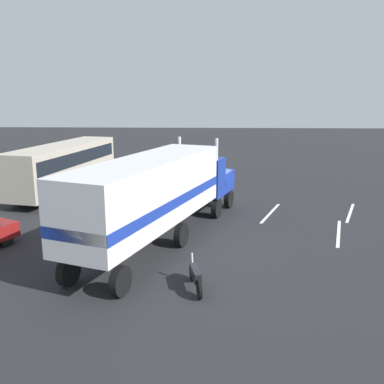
{
  "coord_description": "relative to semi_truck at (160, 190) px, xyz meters",
  "views": [
    {
      "loc": [
        -25.39,
        0.15,
        6.9
      ],
      "look_at": [
        -2.98,
        1.05,
        1.6
      ],
      "focal_mm": 39.43,
      "sensor_mm": 36.0,
      "label": 1
    }
  ],
  "objects": [
    {
      "name": "ground_plane",
      "position": [
        6.61,
        -2.38,
        -2.52
      ],
      "size": [
        120.0,
        120.0,
        0.0
      ],
      "primitive_type": "plane",
      "color": "#232326"
    },
    {
      "name": "lane_stripe_near",
      "position": [
        5.17,
        -5.88,
        -2.52
      ],
      "size": [
        4.15,
        1.76,
        0.01
      ],
      "primitive_type": "cube",
      "rotation": [
        0.0,
        0.0,
        -0.38
      ],
      "color": "silver",
      "rests_on": "ground_plane"
    },
    {
      "name": "lane_stripe_mid",
      "position": [
        1.66,
        -8.8,
        -2.52
      ],
      "size": [
        4.24,
        1.48,
        0.01
      ],
      "primitive_type": "cube",
      "rotation": [
        0.0,
        0.0,
        -0.31
      ],
      "color": "silver",
      "rests_on": "ground_plane"
    },
    {
      "name": "lane_stripe_far",
      "position": [
        5.45,
        -10.6,
        -2.52
      ],
      "size": [
        4.13,
        1.83,
        0.01
      ],
      "primitive_type": "cube",
      "rotation": [
        0.0,
        0.0,
        -0.39
      ],
      "color": "silver",
      "rests_on": "ground_plane"
    },
    {
      "name": "semi_truck",
      "position": [
        0.0,
        0.0,
        0.0
      ],
      "size": [
        14.14,
        7.25,
        4.5
      ],
      "color": "#193399",
      "rests_on": "ground_plane"
    },
    {
      "name": "person_bystander",
      "position": [
        -0.41,
        3.12,
        -1.63
      ],
      "size": [
        0.45,
        0.47,
        1.63
      ],
      "color": "black",
      "rests_on": "ground_plane"
    },
    {
      "name": "parked_bus",
      "position": [
        9.97,
        7.89,
        -0.46
      ],
      "size": [
        11.29,
        4.68,
        3.4
      ],
      "color": "#BFB29E",
      "rests_on": "ground_plane"
    },
    {
      "name": "motorcycle",
      "position": [
        -4.81,
        -1.79,
        -2.04
      ],
      "size": [
        2.08,
        0.55,
        1.12
      ],
      "color": "black",
      "rests_on": "ground_plane"
    }
  ]
}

